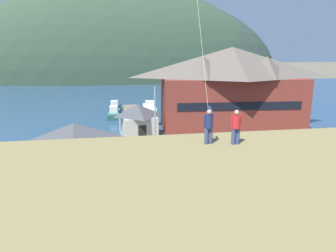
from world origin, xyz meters
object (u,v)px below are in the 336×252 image
at_px(parked_car_front_row_end, 150,162).
at_px(wharf_dock, 132,113).
at_px(parked_car_front_row_silver, 83,194).
at_px(person_kite_flyer, 209,125).
at_px(parked_car_lone_by_shed, 204,177).
at_px(person_companion, 236,126).
at_px(parked_car_front_row_red, 227,154).
at_px(storage_shed_near_lot, 75,146).
at_px(moored_boat_inner_slip, 114,113).
at_px(moored_boat_wharfside, 115,108).
at_px(moored_boat_outer_mooring, 150,108).
at_px(parked_car_mid_row_center, 292,155).
at_px(harbor_lodge, 231,86).
at_px(parked_car_corner_spot, 333,175).
at_px(storage_shed_waterside, 138,119).
at_px(parking_light_pole, 155,117).

bearing_deg(parked_car_front_row_end, wharf_dock, 90.86).
bearing_deg(parked_car_front_row_silver, person_kite_flyer, -46.96).
xyz_separation_m(wharf_dock, parked_car_front_row_end, (0.43, -28.90, 0.71)).
xyz_separation_m(parked_car_lone_by_shed, person_companion, (-1.31, -9.68, 6.92)).
bearing_deg(parked_car_front_row_red, person_companion, -109.22).
relative_size(storage_shed_near_lot, wharf_dock, 0.55).
bearing_deg(parked_car_front_row_silver, parked_car_lone_by_shed, 9.02).
distance_m(moored_boat_inner_slip, parked_car_front_row_silver, 32.95).
bearing_deg(person_kite_flyer, parked_car_lone_by_shed, 74.43).
relative_size(moored_boat_wharfside, moored_boat_outer_mooring, 0.83).
bearing_deg(wharf_dock, parked_car_front_row_silver, -98.62).
distance_m(moored_boat_wharfside, parked_car_front_row_red, 33.67).
distance_m(parked_car_mid_row_center, parked_car_front_row_end, 14.79).
xyz_separation_m(moored_boat_wharfside, moored_boat_inner_slip, (-0.05, -5.83, 0.00)).
xyz_separation_m(moored_boat_wharfside, parked_car_front_row_red, (11.98, -31.46, 0.34)).
distance_m(harbor_lodge, wharf_dock, 20.34).
height_order(wharf_dock, parked_car_corner_spot, parked_car_corner_spot).
relative_size(moored_boat_outer_mooring, parked_car_lone_by_shed, 1.74).
bearing_deg(parked_car_front_row_end, parked_car_lone_by_shed, -45.87).
distance_m(moored_boat_wharfside, parked_car_corner_spot, 42.94).
bearing_deg(person_kite_flyer, person_companion, -12.41).
relative_size(moored_boat_inner_slip, person_kite_flyer, 3.48).
relative_size(parked_car_corner_spot, person_companion, 2.45).
bearing_deg(storage_shed_waterside, parked_car_lone_by_shed, -76.23).
relative_size(moored_boat_outer_mooring, parking_light_pole, 0.96).
distance_m(wharf_dock, moored_boat_inner_slip, 3.88).
distance_m(storage_shed_waterside, parking_light_pole, 9.59).
relative_size(harbor_lodge, parked_car_front_row_end, 5.17).
bearing_deg(parking_light_pole, parked_car_corner_spot, -35.27).
xyz_separation_m(wharf_dock, parked_car_front_row_silver, (-5.28, -34.81, 0.71)).
bearing_deg(person_companion, moored_boat_inner_slip, 99.26).
distance_m(parked_car_front_row_end, parked_car_corner_spot, 16.52).
relative_size(storage_shed_near_lot, person_companion, 4.54).
bearing_deg(storage_shed_waterside, storage_shed_near_lot, -120.40).
distance_m(moored_boat_inner_slip, parked_car_lone_by_shed, 32.32).
xyz_separation_m(storage_shed_waterside, wharf_dock, (-0.17, 14.97, -1.98)).
bearing_deg(parking_light_pole, person_kite_flyer, -88.31).
bearing_deg(parked_car_front_row_red, storage_shed_near_lot, 177.62).
height_order(moored_boat_wharfside, parked_car_corner_spot, moored_boat_wharfside).
distance_m(parked_car_corner_spot, parked_car_front_row_red, 10.05).
relative_size(storage_shed_waterside, moored_boat_inner_slip, 0.91).
xyz_separation_m(wharf_dock, person_companion, (3.33, -42.92, 7.64)).
xyz_separation_m(moored_boat_outer_mooring, parked_car_front_row_red, (5.17, -30.15, 0.34)).
xyz_separation_m(moored_boat_inner_slip, parked_car_corner_spot, (19.33, -32.55, 0.34)).
distance_m(wharf_dock, parked_car_corner_spot, 38.00).
height_order(parked_car_front_row_silver, person_kite_flyer, person_kite_flyer).
bearing_deg(moored_boat_inner_slip, parked_car_front_row_end, -82.02).
bearing_deg(wharf_dock, harbor_lodge, -42.63).
height_order(parked_car_corner_spot, parking_light_pole, parking_light_pole).
xyz_separation_m(moored_boat_outer_mooring, parked_car_front_row_end, (-3.09, -31.49, 0.34)).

